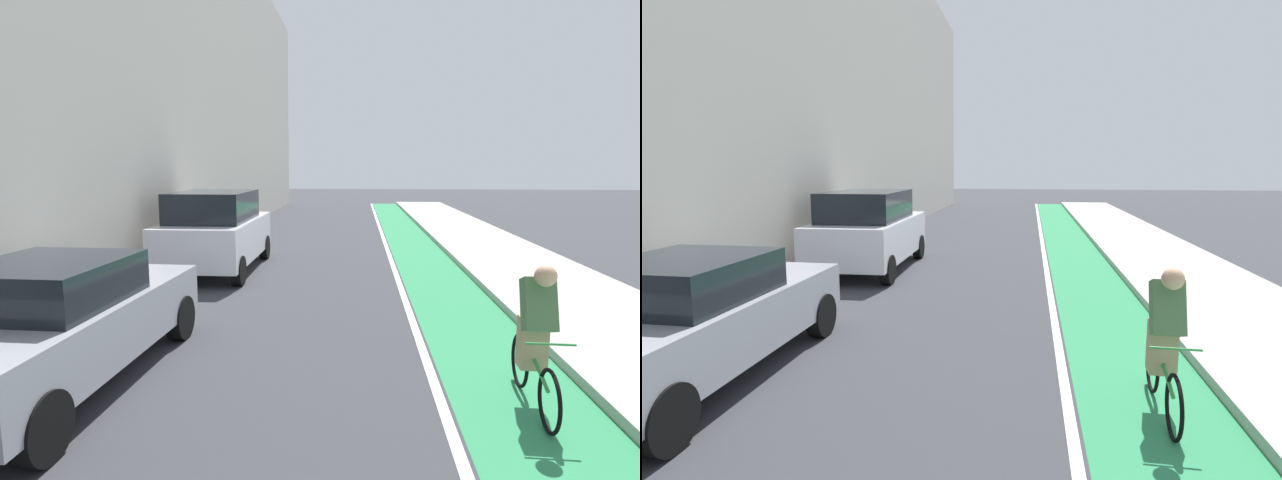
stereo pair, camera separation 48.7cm
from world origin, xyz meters
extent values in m
plane|color=#38383D|center=(0.00, 16.59, 0.00)|extent=(90.60, 90.60, 0.00)
cube|color=#2D8451|center=(2.79, 18.59, 0.00)|extent=(1.60, 41.18, 0.00)
cube|color=white|center=(1.89, 18.59, 0.00)|extent=(0.12, 41.18, 0.00)
cube|color=#A8A59E|center=(5.08, 18.59, 0.07)|extent=(2.98, 41.18, 0.14)
cube|color=#B2ADA3|center=(-5.39, 18.59, 5.78)|extent=(3.00, 41.18, 11.57)
cube|color=#9EA0A8|center=(-2.54, 9.58, 0.68)|extent=(1.87, 4.37, 0.70)
cube|color=black|center=(-2.54, 9.36, 1.26)|extent=(1.59, 1.86, 0.55)
cylinder|color=black|center=(-3.29, 11.21, 0.33)|extent=(0.24, 0.67, 0.66)
cylinder|color=black|center=(-1.70, 11.17, 0.33)|extent=(0.24, 0.67, 0.66)
cylinder|color=black|center=(-1.78, 7.95, 0.33)|extent=(0.24, 0.67, 0.66)
cube|color=silver|center=(-2.54, 16.20, 0.80)|extent=(1.99, 4.34, 0.95)
cube|color=black|center=(-2.54, 15.98, 1.60)|extent=(1.74, 2.61, 0.75)
cylinder|color=black|center=(-3.45, 17.81, 0.33)|extent=(0.23, 0.66, 0.66)
cylinder|color=black|center=(-1.66, 17.82, 0.33)|extent=(0.23, 0.66, 0.66)
cylinder|color=black|center=(-3.42, 14.58, 0.33)|extent=(0.23, 0.66, 0.66)
cylinder|color=black|center=(-1.63, 14.60, 0.33)|extent=(0.23, 0.66, 0.66)
torus|color=black|center=(2.83, 8.82, 0.32)|extent=(0.07, 0.64, 0.63)
torus|color=black|center=(2.87, 9.87, 0.32)|extent=(0.07, 0.64, 0.63)
cylinder|color=#338C3F|center=(2.85, 9.34, 0.54)|extent=(0.08, 0.96, 0.33)
cylinder|color=#338C3F|center=(2.86, 9.53, 0.62)|extent=(0.04, 0.12, 0.55)
cylinder|color=#338C3F|center=(2.83, 8.90, 0.87)|extent=(0.48, 0.04, 0.02)
cube|color=tan|center=(2.86, 9.45, 0.69)|extent=(0.29, 0.25, 0.56)
cube|color=#4C7247|center=(2.85, 9.32, 1.15)|extent=(0.34, 0.41, 0.60)
sphere|color=tan|center=(2.84, 9.16, 1.49)|extent=(0.22, 0.22, 0.22)
camera|label=1|loc=(0.95, 4.06, 2.58)|focal=28.19mm
camera|label=2|loc=(1.43, 4.11, 2.58)|focal=28.19mm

